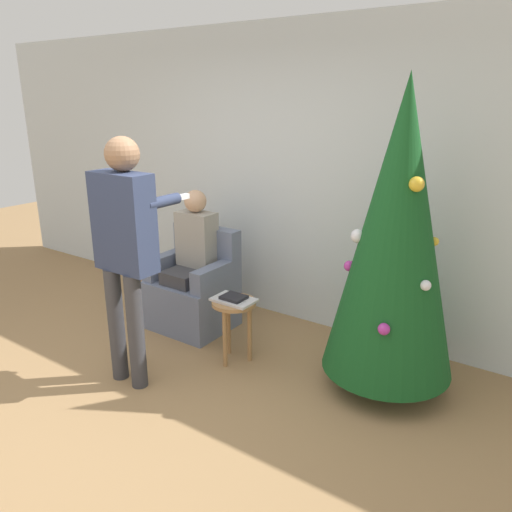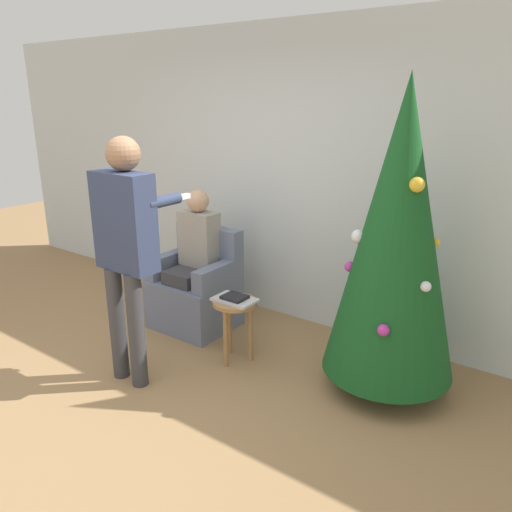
# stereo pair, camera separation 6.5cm
# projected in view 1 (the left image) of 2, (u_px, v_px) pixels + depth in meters

# --- Properties ---
(ground_plane) EXTENTS (14.00, 14.00, 0.00)m
(ground_plane) POSITION_uv_depth(u_px,v_px,m) (100.00, 426.00, 3.28)
(ground_plane) COLOR #99754C
(wall_back) EXTENTS (8.00, 0.06, 2.70)m
(wall_back) POSITION_uv_depth(u_px,v_px,m) (282.00, 178.00, 4.61)
(wall_back) COLOR silver
(wall_back) RESTS_ON ground_plane
(christmas_tree) EXTENTS (0.93, 0.93, 2.23)m
(christmas_tree) POSITION_uv_depth(u_px,v_px,m) (397.00, 232.00, 3.38)
(christmas_tree) COLOR brown
(christmas_tree) RESTS_ON ground_plane
(armchair) EXTENTS (0.70, 0.61, 0.92)m
(armchair) POSITION_uv_depth(u_px,v_px,m) (194.00, 291.00, 4.64)
(armchair) COLOR slate
(armchair) RESTS_ON ground_plane
(person_seated) EXTENTS (0.36, 0.46, 1.28)m
(person_seated) POSITION_uv_depth(u_px,v_px,m) (192.00, 254.00, 4.51)
(person_seated) COLOR #38383D
(person_seated) RESTS_ON ground_plane
(person_standing) EXTENTS (0.48, 0.57, 1.82)m
(person_standing) POSITION_uv_depth(u_px,v_px,m) (125.00, 239.00, 3.51)
(person_standing) COLOR #38383D
(person_standing) RESTS_ON ground_plane
(side_stool) EXTENTS (0.35, 0.35, 0.52)m
(side_stool) POSITION_uv_depth(u_px,v_px,m) (234.00, 313.00, 3.98)
(side_stool) COLOR #A37547
(side_stool) RESTS_ON ground_plane
(laptop) EXTENTS (0.34, 0.22, 0.02)m
(laptop) POSITION_uv_depth(u_px,v_px,m) (234.00, 300.00, 3.95)
(laptop) COLOR silver
(laptop) RESTS_ON side_stool
(book) EXTENTS (0.18, 0.16, 0.02)m
(book) POSITION_uv_depth(u_px,v_px,m) (234.00, 297.00, 3.94)
(book) COLOR black
(book) RESTS_ON laptop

